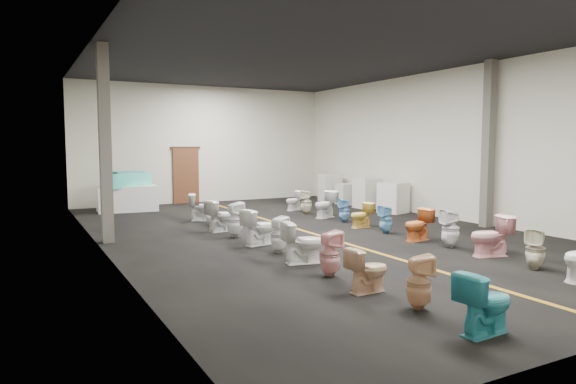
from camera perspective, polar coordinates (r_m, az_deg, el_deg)
name	(u,v)px	position (r m, az deg, el deg)	size (l,w,h in m)	color
floor	(308,232)	(13.20, 2.26, -4.49)	(16.00, 16.00, 0.00)	black
ceiling	(309,53)	(13.20, 2.33, 15.13)	(16.00, 16.00, 0.00)	black
wall_back	(205,144)	(20.32, -9.22, 5.24)	(10.00, 10.00, 0.00)	beige
wall_left	(100,144)	(11.34, -20.17, 5.01)	(16.00, 16.00, 0.00)	beige
wall_right	(453,144)	(16.12, 17.89, 5.06)	(16.00, 16.00, 0.00)	beige
aisle_stripe	(308,232)	(13.20, 2.26, -4.48)	(0.12, 15.60, 0.01)	#906415
back_door	(186,176)	(20.05, -11.28, 1.77)	(1.00, 0.10, 2.10)	#562D19
door_frame	(185,148)	(20.03, -11.34, 4.83)	(1.15, 0.08, 0.10)	#331C11
column_left	(105,144)	(12.36, -19.66, 5.02)	(0.25, 0.25, 4.50)	#59544C
column_right	(488,144)	(14.92, 21.36, 4.96)	(0.25, 0.25, 4.50)	#59544C
display_table	(127,199)	(18.13, -17.42, -0.70)	(1.92, 0.96, 0.85)	silver
bathtub	(127,180)	(18.08, -17.47, 1.33)	(1.76, 1.13, 0.55)	#45C9B2
appliance_crate_a	(393,198)	(17.25, 11.62, -0.62)	(0.78, 0.78, 1.00)	silver
appliance_crate_b	(367,193)	(18.35, 8.81, -0.13)	(0.77, 0.77, 1.06)	beige
appliance_crate_c	(347,194)	(19.38, 6.57, -0.23)	(0.69, 0.69, 0.78)	beige
appliance_crate_d	(330,188)	(20.35, 4.68, 0.45)	(0.74, 0.74, 1.06)	silver
toilet_left_0	(485,303)	(6.61, 21.07, -11.39)	(0.43, 0.75, 0.77)	teal
toilet_left_1	(419,282)	(7.28, 14.34, -9.68)	(0.34, 0.35, 0.76)	tan
toilet_left_2	(368,270)	(7.97, 8.85, -8.53)	(0.39, 0.68, 0.69)	#DEB08C
toilet_left_3	(330,254)	(8.81, 4.69, -6.84)	(0.35, 0.36, 0.79)	#DD9E9C
toilet_left_4	(303,242)	(9.74, 1.70, -5.60)	(0.45, 0.79, 0.80)	white
toilet_left_5	(279,235)	(10.68, -1.03, -4.75)	(0.34, 0.35, 0.76)	silver
toilet_left_6	(259,227)	(11.52, -3.20, -3.88)	(0.46, 0.80, 0.82)	white
toilet_left_7	(235,220)	(12.49, -5.96, -3.08)	(0.39, 0.40, 0.86)	silver
toilet_left_8	(221,216)	(13.39, -7.41, -2.62)	(0.46, 0.80, 0.82)	silver
toilet_left_9	(211,213)	(14.44, -8.55, -2.29)	(0.32, 0.32, 0.70)	white
toilet_left_10	(203,207)	(15.36, -9.48, -1.66)	(0.45, 0.79, 0.81)	silver
toilet_right_2	(535,249)	(10.27, 25.79, -5.71)	(0.34, 0.34, 0.75)	beige
toilet_right_3	(491,236)	(11.08, 21.60, -4.56)	(0.47, 0.82, 0.83)	#FAB2B7
toilet_right_4	(450,228)	(11.73, 17.61, -3.88)	(0.38, 0.39, 0.85)	silver
toilet_right_5	(418,225)	(12.36, 14.24, -3.55)	(0.42, 0.74, 0.76)	orange
toilet_right_6	(386,219)	(13.21, 10.81, -3.00)	(0.32, 0.33, 0.72)	#66A9CE
toilet_right_7	(361,215)	(14.01, 8.14, -2.57)	(0.38, 0.67, 0.68)	#EAC24C
toilet_right_8	(344,210)	(14.92, 6.28, -2.05)	(0.31, 0.32, 0.69)	#639ED2
toilet_right_9	(325,204)	(15.77, 4.16, -1.39)	(0.46, 0.81, 0.82)	silver
toilet_right_10	(306,202)	(16.62, 2.04, -1.11)	(0.35, 0.36, 0.78)	beige
toilet_right_11	(294,201)	(17.54, 0.71, -0.96)	(0.37, 0.65, 0.67)	white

